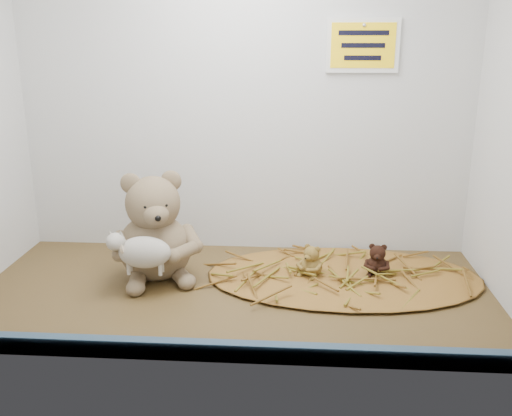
# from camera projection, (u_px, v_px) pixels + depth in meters

# --- Properties ---
(alcove_shell) EXTENTS (1.20, 0.60, 0.90)m
(alcove_shell) POSITION_uv_depth(u_px,v_px,m) (236.00, 93.00, 1.29)
(alcove_shell) COLOR #483419
(alcove_shell) RESTS_ON ground
(front_rail) EXTENTS (1.19, 0.02, 0.04)m
(front_rail) POSITION_uv_depth(u_px,v_px,m) (218.00, 351.00, 1.05)
(front_rail) COLOR #334D61
(front_rail) RESTS_ON shelf_floor
(straw_bed) EXTENTS (0.67, 0.39, 0.01)m
(straw_bed) POSITION_uv_depth(u_px,v_px,m) (344.00, 276.00, 1.40)
(straw_bed) COLOR brown
(straw_bed) RESTS_ON shelf_floor
(main_teddy) EXTENTS (0.28, 0.29, 0.27)m
(main_teddy) POSITION_uv_depth(u_px,v_px,m) (154.00, 226.00, 1.38)
(main_teddy) COLOR #8E7B57
(main_teddy) RESTS_ON shelf_floor
(toy_lamb) EXTENTS (0.16, 0.10, 0.10)m
(toy_lamb) POSITION_uv_depth(u_px,v_px,m) (145.00, 252.00, 1.30)
(toy_lamb) COLOR #B9B2A6
(toy_lamb) RESTS_ON main_teddy
(mini_teddy_tan) EXTENTS (0.09, 0.09, 0.08)m
(mini_teddy_tan) POSITION_uv_depth(u_px,v_px,m) (312.00, 259.00, 1.39)
(mini_teddy_tan) COLOR olive
(mini_teddy_tan) RESTS_ON straw_bed
(mini_teddy_brown) EXTENTS (0.07, 0.08, 0.08)m
(mini_teddy_brown) POSITION_uv_depth(u_px,v_px,m) (377.00, 258.00, 1.39)
(mini_teddy_brown) COLOR black
(mini_teddy_brown) RESTS_ON straw_bed
(wall_sign) EXTENTS (0.16, 0.01, 0.11)m
(wall_sign) POSITION_uv_depth(u_px,v_px,m) (363.00, 45.00, 1.43)
(wall_sign) COLOR yellow
(wall_sign) RESTS_ON back_wall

